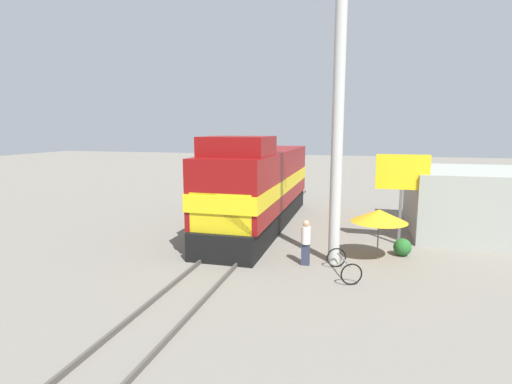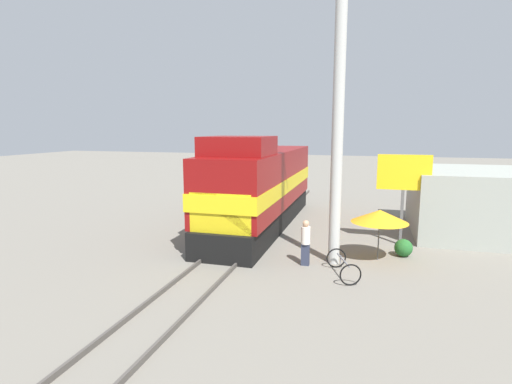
# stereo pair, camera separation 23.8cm
# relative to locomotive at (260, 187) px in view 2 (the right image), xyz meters

# --- Properties ---
(ground_plane) EXTENTS (120.00, 120.00, 0.00)m
(ground_plane) POSITION_rel_locomotive_xyz_m (0.00, -2.71, -2.10)
(ground_plane) COLOR slate
(rail_near) EXTENTS (0.08, 29.92, 0.15)m
(rail_near) POSITION_rel_locomotive_xyz_m (-0.72, -2.71, -2.03)
(rail_near) COLOR #4C4742
(rail_near) RESTS_ON ground_plane
(rail_far) EXTENTS (0.08, 29.92, 0.15)m
(rail_far) POSITION_rel_locomotive_xyz_m (0.72, -2.71, -2.03)
(rail_far) COLOR #4C4742
(rail_far) RESTS_ON ground_plane
(locomotive) EXTENTS (2.94, 12.71, 4.74)m
(locomotive) POSITION_rel_locomotive_xyz_m (0.00, 0.00, 0.00)
(locomotive) COLOR black
(locomotive) RESTS_ON ground_plane
(utility_pole) EXTENTS (1.80, 0.42, 10.90)m
(utility_pole) POSITION_rel_locomotive_xyz_m (4.14, -4.55, 3.40)
(utility_pole) COLOR #B2B2AD
(utility_pole) RESTS_ON ground_plane
(vendor_umbrella) EXTENTS (2.16, 2.16, 1.99)m
(vendor_umbrella) POSITION_rel_locomotive_xyz_m (5.77, -3.75, -0.36)
(vendor_umbrella) COLOR #4C4C4C
(vendor_umbrella) RESTS_ON ground_plane
(billboard_sign) EXTENTS (2.22, 0.12, 3.96)m
(billboard_sign) POSITION_rel_locomotive_xyz_m (6.75, -1.34, 0.87)
(billboard_sign) COLOR #595959
(billboard_sign) RESTS_ON ground_plane
(shrub_cluster) EXTENTS (0.71, 0.71, 0.71)m
(shrub_cluster) POSITION_rel_locomotive_xyz_m (6.76, -3.03, -1.75)
(shrub_cluster) COLOR #236028
(shrub_cluster) RESTS_ON ground_plane
(person_bystander) EXTENTS (0.34, 0.34, 1.72)m
(person_bystander) POSITION_rel_locomotive_xyz_m (3.15, -5.14, -1.17)
(person_bystander) COLOR #2D3347
(person_bystander) RESTS_ON ground_plane
(bicycle) EXTENTS (1.29, 1.90, 0.73)m
(bicycle) POSITION_rel_locomotive_xyz_m (4.58, -5.88, -1.73)
(bicycle) COLOR black
(bicycle) RESTS_ON ground_plane
(building_block_distant) EXTENTS (6.20, 6.32, 3.11)m
(building_block_distant) POSITION_rel_locomotive_xyz_m (10.54, 1.63, -0.54)
(building_block_distant) COLOR #999E93
(building_block_distant) RESTS_ON ground_plane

